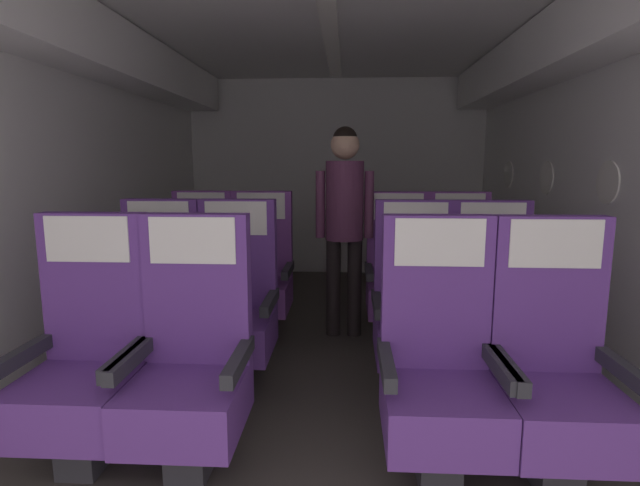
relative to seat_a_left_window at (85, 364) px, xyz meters
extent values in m
cube|color=#3D3833|center=(0.99, 1.13, -0.47)|extent=(3.69, 5.98, 0.02)
cube|color=silver|center=(-0.76, 1.13, 0.69)|extent=(0.08, 5.58, 2.30)
cube|color=silver|center=(2.73, 1.13, 0.69)|extent=(0.08, 5.58, 2.30)
cube|color=silver|center=(0.99, 3.94, 0.69)|extent=(3.57, 0.06, 2.30)
cube|color=white|center=(-0.54, 1.13, 1.62)|extent=(0.36, 5.36, 0.36)
cube|color=white|center=(2.52, 1.13, 1.62)|extent=(0.36, 5.36, 0.36)
cylinder|color=white|center=(2.69, 1.13, 0.74)|extent=(0.01, 0.26, 0.26)
cylinder|color=white|center=(2.69, 2.06, 0.74)|extent=(0.01, 0.26, 0.26)
cylinder|color=white|center=(2.69, 2.99, 0.74)|extent=(0.01, 0.26, 0.26)
cube|color=#38383D|center=(0.00, -0.07, -0.35)|extent=(0.17, 0.18, 0.22)
cube|color=#5B3384|center=(0.00, -0.07, -0.13)|extent=(0.46, 0.50, 0.22)
cube|color=#5B3384|center=(0.00, 0.14, 0.31)|extent=(0.46, 0.09, 0.67)
cube|color=#28282D|center=(0.22, -0.07, 0.06)|extent=(0.05, 0.42, 0.06)
cube|color=#28282D|center=(-0.22, -0.07, 0.06)|extent=(0.05, 0.42, 0.06)
cube|color=silver|center=(0.00, 0.09, 0.53)|extent=(0.37, 0.01, 0.20)
cube|color=#38383D|center=(0.47, -0.08, -0.35)|extent=(0.17, 0.18, 0.22)
cube|color=#5B3384|center=(0.47, -0.08, -0.13)|extent=(0.46, 0.50, 0.22)
cube|color=#5B3384|center=(0.47, 0.13, 0.31)|extent=(0.46, 0.09, 0.67)
cube|color=#28282D|center=(0.69, -0.08, 0.06)|extent=(0.05, 0.42, 0.06)
cube|color=#28282D|center=(0.25, -0.08, 0.06)|extent=(0.05, 0.42, 0.06)
cube|color=silver|center=(0.47, 0.08, 0.53)|extent=(0.37, 0.01, 0.20)
cube|color=#38383D|center=(1.97, -0.08, -0.35)|extent=(0.17, 0.18, 0.22)
cube|color=#5B3384|center=(1.97, -0.08, -0.13)|extent=(0.46, 0.50, 0.22)
cube|color=#5B3384|center=(1.97, 0.12, 0.31)|extent=(0.46, 0.09, 0.67)
cube|color=#28282D|center=(2.19, -0.08, 0.06)|extent=(0.05, 0.42, 0.06)
cube|color=#28282D|center=(1.75, -0.08, 0.06)|extent=(0.05, 0.42, 0.06)
cube|color=silver|center=(1.97, 0.07, 0.53)|extent=(0.37, 0.01, 0.20)
cube|color=#38383D|center=(1.51, -0.07, -0.35)|extent=(0.17, 0.18, 0.22)
cube|color=#5B3384|center=(1.51, -0.07, -0.13)|extent=(0.46, 0.50, 0.22)
cube|color=#5B3384|center=(1.51, 0.13, 0.31)|extent=(0.46, 0.09, 0.67)
cube|color=#28282D|center=(1.73, -0.07, 0.06)|extent=(0.05, 0.42, 0.06)
cube|color=#28282D|center=(1.28, -0.07, 0.06)|extent=(0.05, 0.42, 0.06)
cube|color=silver|center=(1.51, 0.08, 0.53)|extent=(0.37, 0.01, 0.20)
cube|color=#38383D|center=(0.00, 0.76, -0.35)|extent=(0.17, 0.18, 0.22)
cube|color=#5B3384|center=(0.00, 0.76, -0.13)|extent=(0.46, 0.50, 0.22)
cube|color=#5B3384|center=(0.00, 0.97, 0.31)|extent=(0.46, 0.09, 0.67)
cube|color=#28282D|center=(0.22, 0.76, 0.06)|extent=(0.05, 0.42, 0.06)
cube|color=#28282D|center=(-0.23, 0.76, 0.06)|extent=(0.05, 0.42, 0.06)
cube|color=silver|center=(0.00, 0.92, 0.53)|extent=(0.37, 0.01, 0.20)
cube|color=#38383D|center=(0.46, 0.77, -0.35)|extent=(0.17, 0.18, 0.22)
cube|color=#5B3384|center=(0.46, 0.77, -0.13)|extent=(0.46, 0.50, 0.22)
cube|color=#5B3384|center=(0.46, 0.98, 0.31)|extent=(0.46, 0.09, 0.67)
cube|color=#28282D|center=(0.68, 0.77, 0.06)|extent=(0.05, 0.42, 0.06)
cube|color=#28282D|center=(0.24, 0.77, 0.06)|extent=(0.05, 0.42, 0.06)
cube|color=silver|center=(0.46, 0.93, 0.53)|extent=(0.37, 0.01, 0.20)
cube|color=#38383D|center=(1.96, 0.77, -0.35)|extent=(0.17, 0.18, 0.22)
cube|color=#5B3384|center=(1.96, 0.77, -0.13)|extent=(0.46, 0.50, 0.22)
cube|color=#5B3384|center=(1.96, 0.98, 0.31)|extent=(0.46, 0.09, 0.67)
cube|color=#28282D|center=(2.18, 0.77, 0.06)|extent=(0.05, 0.42, 0.06)
cube|color=#28282D|center=(1.74, 0.77, 0.06)|extent=(0.05, 0.42, 0.06)
cube|color=silver|center=(1.96, 0.93, 0.53)|extent=(0.37, 0.01, 0.20)
cube|color=#38383D|center=(1.52, 0.77, -0.35)|extent=(0.17, 0.18, 0.22)
cube|color=#5B3384|center=(1.52, 0.77, -0.13)|extent=(0.46, 0.50, 0.22)
cube|color=#5B3384|center=(1.52, 0.97, 0.31)|extent=(0.46, 0.09, 0.67)
cube|color=#28282D|center=(1.74, 0.77, 0.06)|extent=(0.05, 0.42, 0.06)
cube|color=#28282D|center=(1.30, 0.77, 0.06)|extent=(0.05, 0.42, 0.06)
cube|color=silver|center=(1.52, 0.93, 0.53)|extent=(0.37, 0.01, 0.20)
cube|color=#38383D|center=(0.00, 1.63, -0.35)|extent=(0.17, 0.18, 0.22)
cube|color=#753D8E|center=(0.00, 1.63, -0.13)|extent=(0.46, 0.50, 0.22)
cube|color=#753D8E|center=(0.00, 1.84, 0.31)|extent=(0.46, 0.09, 0.67)
cube|color=#28282D|center=(0.22, 1.63, 0.06)|extent=(0.05, 0.42, 0.06)
cube|color=#28282D|center=(-0.23, 1.63, 0.06)|extent=(0.05, 0.42, 0.06)
cube|color=silver|center=(0.00, 1.79, 0.53)|extent=(0.37, 0.01, 0.20)
cube|color=#38383D|center=(0.46, 1.63, -0.35)|extent=(0.17, 0.18, 0.22)
cube|color=#753D8E|center=(0.46, 1.63, -0.13)|extent=(0.46, 0.50, 0.22)
cube|color=#753D8E|center=(0.46, 1.83, 0.31)|extent=(0.46, 0.09, 0.67)
cube|color=#28282D|center=(0.68, 1.63, 0.06)|extent=(0.05, 0.42, 0.06)
cube|color=#28282D|center=(0.24, 1.63, 0.06)|extent=(0.05, 0.42, 0.06)
cube|color=silver|center=(0.46, 1.78, 0.53)|extent=(0.37, 0.01, 0.20)
cube|color=#38383D|center=(1.97, 1.63, -0.35)|extent=(0.17, 0.18, 0.22)
cube|color=#753D8E|center=(1.97, 1.63, -0.13)|extent=(0.46, 0.50, 0.22)
cube|color=#753D8E|center=(1.97, 1.84, 0.31)|extent=(0.46, 0.09, 0.67)
cube|color=#28282D|center=(2.19, 1.63, 0.06)|extent=(0.05, 0.42, 0.06)
cube|color=#28282D|center=(1.74, 1.63, 0.06)|extent=(0.05, 0.42, 0.06)
cube|color=silver|center=(1.97, 1.79, 0.53)|extent=(0.37, 0.01, 0.20)
cube|color=#38383D|center=(1.51, 1.62, -0.35)|extent=(0.17, 0.18, 0.22)
cube|color=#753D8E|center=(1.51, 1.62, -0.13)|extent=(0.46, 0.50, 0.22)
cube|color=#753D8E|center=(1.51, 1.82, 0.31)|extent=(0.46, 0.09, 0.67)
cube|color=#28282D|center=(1.73, 1.62, 0.06)|extent=(0.05, 0.42, 0.06)
cube|color=#28282D|center=(1.29, 1.62, 0.06)|extent=(0.05, 0.42, 0.06)
cube|color=silver|center=(1.51, 1.77, 0.53)|extent=(0.37, 0.01, 0.20)
cylinder|color=black|center=(1.02, 1.71, -0.09)|extent=(0.11, 0.11, 0.74)
cylinder|color=black|center=(1.18, 1.71, -0.09)|extent=(0.11, 0.11, 0.74)
cylinder|color=#5B2D4C|center=(1.10, 1.71, 0.58)|extent=(0.28, 0.28, 0.58)
cylinder|color=#5B2D4C|center=(0.92, 1.71, 0.55)|extent=(0.07, 0.07, 0.49)
cylinder|color=#5B2D4C|center=(1.28, 1.71, 0.55)|extent=(0.07, 0.07, 0.49)
sphere|color=tan|center=(1.10, 1.71, 0.98)|extent=(0.21, 0.21, 0.21)
sphere|color=black|center=(1.10, 1.71, 1.03)|extent=(0.18, 0.18, 0.18)
camera|label=1|loc=(1.12, -1.96, 0.86)|focal=27.73mm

